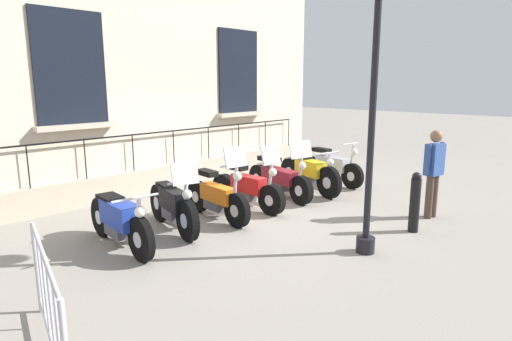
{
  "coord_description": "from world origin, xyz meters",
  "views": [
    {
      "loc": [
        6.24,
        -6.21,
        2.54
      ],
      "look_at": [
        0.46,
        0.0,
        0.8
      ],
      "focal_mm": 30.44,
      "sensor_mm": 36.0,
      "label": 1
    }
  ],
  "objects_px": {
    "motorcycle_red": "(248,189)",
    "crowd_barrier": "(48,303)",
    "motorcycle_maroon": "(279,179)",
    "motorcycle_yellow": "(309,173)",
    "motorcycle_black": "(173,206)",
    "motorcycle_blue": "(120,220)",
    "motorcycle_orange": "(217,197)",
    "motorcycle_silver": "(331,167)",
    "pedestrian_standing": "(434,169)",
    "bollard": "(415,202)",
    "lamppost": "(377,33)"
  },
  "relations": [
    {
      "from": "motorcycle_yellow",
      "to": "motorcycle_red",
      "type": "bearing_deg",
      "value": -94.01
    },
    {
      "from": "motorcycle_orange",
      "to": "motorcycle_maroon",
      "type": "bearing_deg",
      "value": 94.83
    },
    {
      "from": "motorcycle_red",
      "to": "crowd_barrier",
      "type": "height_order",
      "value": "motorcycle_red"
    },
    {
      "from": "motorcycle_orange",
      "to": "motorcycle_red",
      "type": "xyz_separation_m",
      "value": [
        -0.1,
        0.92,
        -0.02
      ]
    },
    {
      "from": "motorcycle_yellow",
      "to": "pedestrian_standing",
      "type": "bearing_deg",
      "value": -0.16
    },
    {
      "from": "motorcycle_blue",
      "to": "bollard",
      "type": "height_order",
      "value": "bollard"
    },
    {
      "from": "motorcycle_red",
      "to": "motorcycle_silver",
      "type": "relative_size",
      "value": 0.97
    },
    {
      "from": "motorcycle_yellow",
      "to": "crowd_barrier",
      "type": "distance_m",
      "value": 7.0
    },
    {
      "from": "motorcycle_blue",
      "to": "motorcycle_orange",
      "type": "bearing_deg",
      "value": 88.94
    },
    {
      "from": "pedestrian_standing",
      "to": "motorcycle_silver",
      "type": "bearing_deg",
      "value": 159.95
    },
    {
      "from": "lamppost",
      "to": "motorcycle_maroon",
      "type": "bearing_deg",
      "value": 152.55
    },
    {
      "from": "motorcycle_red",
      "to": "motorcycle_maroon",
      "type": "height_order",
      "value": "motorcycle_red"
    },
    {
      "from": "motorcycle_red",
      "to": "crowd_barrier",
      "type": "distance_m",
      "value": 5.23
    },
    {
      "from": "motorcycle_maroon",
      "to": "motorcycle_silver",
      "type": "relative_size",
      "value": 1.03
    },
    {
      "from": "motorcycle_blue",
      "to": "crowd_barrier",
      "type": "bearing_deg",
      "value": -42.73
    },
    {
      "from": "motorcycle_black",
      "to": "bollard",
      "type": "bearing_deg",
      "value": 42.06
    },
    {
      "from": "motorcycle_blue",
      "to": "motorcycle_black",
      "type": "height_order",
      "value": "motorcycle_black"
    },
    {
      "from": "motorcycle_blue",
      "to": "lamppost",
      "type": "xyz_separation_m",
      "value": [
        2.88,
        2.42,
        2.76
      ]
    },
    {
      "from": "motorcycle_orange",
      "to": "motorcycle_silver",
      "type": "bearing_deg",
      "value": 91.27
    },
    {
      "from": "motorcycle_yellow",
      "to": "bollard",
      "type": "relative_size",
      "value": 1.99
    },
    {
      "from": "motorcycle_maroon",
      "to": "motorcycle_yellow",
      "type": "xyz_separation_m",
      "value": [
        0.2,
        0.85,
        0.03
      ]
    },
    {
      "from": "motorcycle_black",
      "to": "motorcycle_maroon",
      "type": "relative_size",
      "value": 0.9
    },
    {
      "from": "motorcycle_orange",
      "to": "crowd_barrier",
      "type": "distance_m",
      "value": 4.35
    },
    {
      "from": "motorcycle_black",
      "to": "crowd_barrier",
      "type": "bearing_deg",
      "value": -54.37
    },
    {
      "from": "bollard",
      "to": "pedestrian_standing",
      "type": "xyz_separation_m",
      "value": [
        -0.1,
        1.0,
        0.41
      ]
    },
    {
      "from": "motorcycle_red",
      "to": "motorcycle_silver",
      "type": "bearing_deg",
      "value": 89.67
    },
    {
      "from": "motorcycle_red",
      "to": "bollard",
      "type": "bearing_deg",
      "value": 16.58
    },
    {
      "from": "motorcycle_orange",
      "to": "bollard",
      "type": "bearing_deg",
      "value": 31.71
    },
    {
      "from": "motorcycle_blue",
      "to": "motorcycle_black",
      "type": "distance_m",
      "value": 1.05
    },
    {
      "from": "pedestrian_standing",
      "to": "motorcycle_maroon",
      "type": "bearing_deg",
      "value": -164.65
    },
    {
      "from": "motorcycle_black",
      "to": "crowd_barrier",
      "type": "height_order",
      "value": "motorcycle_black"
    },
    {
      "from": "motorcycle_orange",
      "to": "motorcycle_red",
      "type": "bearing_deg",
      "value": 96.45
    },
    {
      "from": "motorcycle_maroon",
      "to": "motorcycle_yellow",
      "type": "distance_m",
      "value": 0.87
    },
    {
      "from": "motorcycle_maroon",
      "to": "bollard",
      "type": "height_order",
      "value": "motorcycle_maroon"
    },
    {
      "from": "motorcycle_blue",
      "to": "motorcycle_yellow",
      "type": "relative_size",
      "value": 0.99
    },
    {
      "from": "lamppost",
      "to": "bollard",
      "type": "distance_m",
      "value": 3.02
    },
    {
      "from": "motorcycle_maroon",
      "to": "motorcycle_blue",
      "type": "bearing_deg",
      "value": -88.09
    },
    {
      "from": "motorcycle_maroon",
      "to": "motorcycle_silver",
      "type": "xyz_separation_m",
      "value": [
        0.08,
        1.92,
        -0.0
      ]
    },
    {
      "from": "motorcycle_red",
      "to": "bollard",
      "type": "xyz_separation_m",
      "value": [
        3.08,
        0.92,
        0.12
      ]
    },
    {
      "from": "motorcycle_maroon",
      "to": "motorcycle_yellow",
      "type": "bearing_deg",
      "value": 76.66
    },
    {
      "from": "motorcycle_maroon",
      "to": "lamppost",
      "type": "distance_m",
      "value": 4.38
    },
    {
      "from": "motorcycle_maroon",
      "to": "motorcycle_silver",
      "type": "height_order",
      "value": "motorcycle_maroon"
    },
    {
      "from": "motorcycle_yellow",
      "to": "motorcycle_silver",
      "type": "xyz_separation_m",
      "value": [
        -0.12,
        1.07,
        -0.03
      ]
    },
    {
      "from": "motorcycle_black",
      "to": "motorcycle_blue",
      "type": "bearing_deg",
      "value": -86.74
    },
    {
      "from": "motorcycle_blue",
      "to": "motorcycle_red",
      "type": "relative_size",
      "value": 1.03
    },
    {
      "from": "crowd_barrier",
      "to": "pedestrian_standing",
      "type": "distance_m",
      "value": 6.77
    },
    {
      "from": "motorcycle_silver",
      "to": "motorcycle_blue",
      "type": "bearing_deg",
      "value": -89.51
    },
    {
      "from": "motorcycle_silver",
      "to": "motorcycle_black",
      "type": "bearing_deg",
      "value": -90.11
    },
    {
      "from": "motorcycle_maroon",
      "to": "motorcycle_orange",
      "type": "bearing_deg",
      "value": -85.17
    },
    {
      "from": "motorcycle_orange",
      "to": "motorcycle_silver",
      "type": "xyz_separation_m",
      "value": [
        -0.09,
        3.93,
        -0.0
      ]
    }
  ]
}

